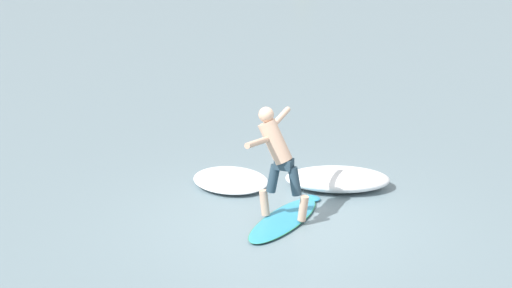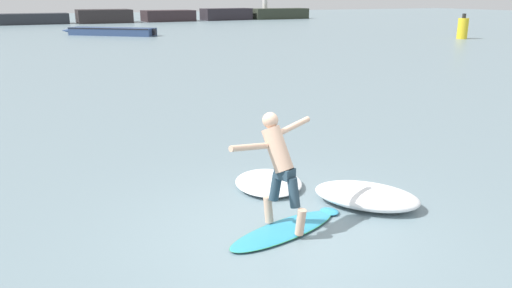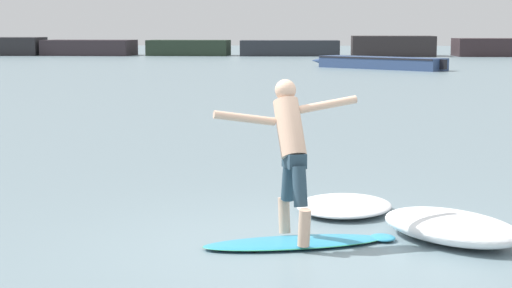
% 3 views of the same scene
% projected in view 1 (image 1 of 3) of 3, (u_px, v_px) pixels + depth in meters
% --- Properties ---
extents(ground_plane, '(200.00, 200.00, 0.00)m').
position_uv_depth(ground_plane, '(282.00, 222.00, 13.22)').
color(ground_plane, gray).
extents(surfboard, '(2.23, 1.14, 0.20)m').
position_uv_depth(surfboard, '(285.00, 219.00, 13.24)').
color(surfboard, '#329AC3').
rests_on(surfboard, ground).
extents(surfer, '(1.58, 0.98, 1.74)m').
position_uv_depth(surfer, '(277.00, 153.00, 12.93)').
color(surfer, '#D6AA8D').
rests_on(surfer, surfboard).
extents(wave_foam_at_tail, '(1.97, 2.06, 0.32)m').
position_uv_depth(wave_foam_at_tail, '(338.00, 179.00, 14.60)').
color(wave_foam_at_tail, white).
rests_on(wave_foam_at_tail, ground).
extents(wave_foam_at_nose, '(1.52, 1.69, 0.17)m').
position_uv_depth(wave_foam_at_nose, '(231.00, 180.00, 14.77)').
color(wave_foam_at_nose, white).
rests_on(wave_foam_at_nose, ground).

